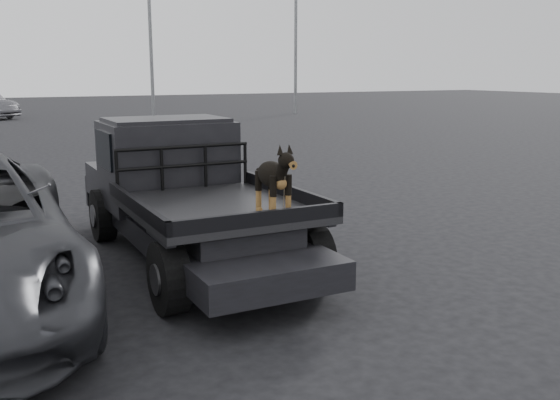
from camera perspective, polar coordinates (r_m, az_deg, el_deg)
ground at (r=6.76m, az=-1.26°, el=-9.45°), size 120.00×120.00×0.00m
flatbed_ute at (r=8.26m, az=-8.16°, el=-2.30°), size 2.00×5.40×0.92m
ute_cab at (r=8.99m, az=-10.33°, el=4.60°), size 1.72×1.30×0.88m
headache_rack at (r=8.30m, az=-8.76°, el=2.93°), size 1.80×0.08×0.55m
dog at (r=6.71m, az=-0.64°, el=1.83°), size 0.32×0.60×0.74m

